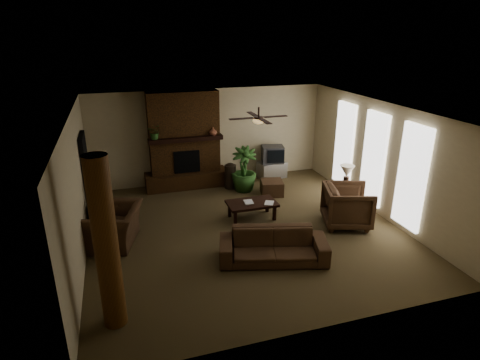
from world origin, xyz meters
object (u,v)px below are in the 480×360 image
object	(u,v)px
lamp_left	(99,188)
armchair_left	(112,220)
coffee_table	(252,204)
log_column	(106,245)
side_table_left	(103,217)
side_table_right	(343,199)
armchair_right	(348,204)
floor_vase	(230,174)
lamp_right	(347,173)
sofa	(273,241)
tv_stand	(272,170)
ottoman	(272,188)
floor_plant	(244,179)

from	to	relation	value
lamp_left	armchair_left	bearing A→B (deg)	-74.35
lamp_left	coffee_table	bearing A→B (deg)	-9.02
log_column	side_table_left	bearing A→B (deg)	93.29
log_column	side_table_right	bearing A→B (deg)	25.55
armchair_left	armchair_right	world-z (taller)	armchair_left
lamp_left	floor_vase	bearing A→B (deg)	23.94
log_column	lamp_right	bearing A→B (deg)	25.44
armchair_left	coffee_table	world-z (taller)	armchair_left
sofa	side_table_right	bearing A→B (deg)	49.22
tv_stand	lamp_right	size ratio (longest dim) A/B	1.31
coffee_table	side_table_left	bearing A→B (deg)	171.04
sofa	ottoman	distance (m)	3.48
coffee_table	floor_vase	xyz separation A→B (m)	(0.06, 2.13, 0.06)
floor_plant	side_table_right	world-z (taller)	floor_plant
log_column	armchair_left	xyz separation A→B (m)	(0.03, 2.67, -0.85)
sofa	coffee_table	size ratio (longest dim) A/B	1.80
side_table_right	log_column	bearing A→B (deg)	-154.45
side_table_left	lamp_left	size ratio (longest dim) A/B	0.85
tv_stand	side_table_left	bearing A→B (deg)	-166.66
floor_plant	armchair_right	bearing A→B (deg)	-59.55
ottoman	side_table_left	bearing A→B (deg)	-170.60
floor_vase	side_table_left	xyz separation A→B (m)	(-3.56, -1.58, -0.16)
side_table_left	lamp_right	world-z (taller)	lamp_right
log_column	lamp_left	bearing A→B (deg)	93.28
armchair_right	side_table_left	size ratio (longest dim) A/B	1.95
floor_plant	lamp_left	xyz separation A→B (m)	(-3.88, -1.27, 0.64)
floor_vase	log_column	bearing A→B (deg)	-123.52
armchair_right	lamp_left	size ratio (longest dim) A/B	1.65
sofa	side_table_left	bearing A→B (deg)	158.61
sofa	armchair_right	size ratio (longest dim) A/B	2.01
side_table_right	coffee_table	bearing A→B (deg)	175.56
side_table_left	lamp_right	size ratio (longest dim) A/B	0.85
floor_plant	side_table_left	distance (m)	4.08
floor_vase	lamp_left	size ratio (longest dim) A/B	1.18
floor_vase	floor_plant	size ratio (longest dim) A/B	0.60
armchair_left	lamp_left	xyz separation A→B (m)	(-0.23, 0.82, 0.45)
log_column	tv_stand	world-z (taller)	log_column
side_table_left	side_table_right	xyz separation A→B (m)	(5.94, -0.74, 0.00)
armchair_left	lamp_right	size ratio (longest dim) A/B	1.94
log_column	sofa	xyz separation A→B (m)	(3.09, 0.99, -0.98)
sofa	lamp_left	bearing A→B (deg)	158.57
armchair_left	side_table_left	xyz separation A→B (m)	(-0.23, 0.82, -0.28)
side_table_left	armchair_right	bearing A→B (deg)	-15.64
floor_vase	side_table_right	world-z (taller)	floor_vase
tv_stand	lamp_right	xyz separation A→B (m)	(0.91, -2.80, 0.75)
tv_stand	floor_plant	xyz separation A→B (m)	(-1.17, -0.78, 0.11)
tv_stand	side_table_right	distance (m)	2.93
floor_vase	lamp_right	distance (m)	3.39
log_column	coffee_table	distance (m)	4.53
coffee_table	lamp_left	distance (m)	3.60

